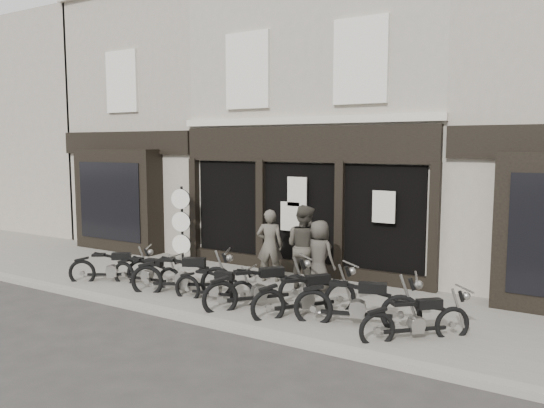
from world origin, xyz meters
The scene contains 18 objects.
ground_plane centered at (0.00, 0.00, 0.00)m, with size 90.00×90.00×0.00m, color #2D2B28.
pavement centered at (0.00, 0.90, 0.06)m, with size 30.00×4.20×0.12m, color slate.
kerb centered at (0.00, -1.25, 0.07)m, with size 30.00×0.25×0.13m, color gray.
central_building centered at (0.00, 5.95, 4.08)m, with size 7.30×6.22×8.34m.
neighbour_left centered at (-6.35, 5.90, 4.04)m, with size 5.60×6.73×8.34m.
filler_left centered at (-14.50, 6.00, 4.10)m, with size 11.00×6.00×8.20m, color #A09687.
motorcycle_0 centered at (-3.47, -0.22, 0.40)m, with size 1.84×1.35×0.99m.
motorcycle_1 centered at (-2.46, -0.06, 0.37)m, with size 1.97×0.54×0.94m.
motorcycle_2 centered at (-1.30, -0.13, 0.45)m, with size 2.18×1.31×1.13m.
motorcycle_3 centered at (-0.33, -0.20, 0.37)m, with size 1.93×0.63×0.93m.
motorcycle_4 centered at (0.72, -0.10, 0.45)m, with size 1.72×1.96×1.13m.
motorcycle_5 centered at (1.76, -0.02, 0.43)m, with size 1.60×1.91×1.08m.
motorcycle_6 centered at (2.86, -0.07, 0.45)m, with size 2.27×1.06×1.13m.
motorcycle_7 centered at (3.99, -0.21, 0.39)m, with size 1.64×1.56×0.98m.
man_left centered at (-0.21, 1.81, 1.00)m, with size 0.64×0.42×1.77m, color #4E4940.
man_centre centered at (0.80, 1.69, 1.09)m, with size 0.94×0.74×1.94m, color #3E3A32.
man_right centered at (1.21, 1.65, 0.93)m, with size 0.79×0.52×1.62m, color #3A3630.
advert_sign_post centered at (-3.39, 2.24, 1.11)m, with size 0.55×0.36×2.28m.
Camera 1 is at (6.44, -9.01, 3.44)m, focal length 35.00 mm.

